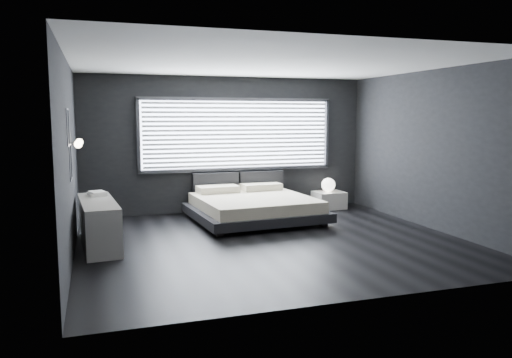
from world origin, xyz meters
name	(u,v)px	position (x,y,z in m)	size (l,w,h in m)	color
room	(273,154)	(0.00, 0.00, 1.40)	(6.04, 6.00, 2.80)	black
window	(238,134)	(0.20, 2.70, 1.61)	(4.14, 0.09, 1.52)	white
headboard	(239,184)	(0.20, 2.64, 0.57)	(1.96, 0.16, 0.52)	black
sconce_near	(78,144)	(-2.88, 0.05, 1.60)	(0.18, 0.11, 0.11)	silver
sconce_far	(79,142)	(-2.88, 0.65, 1.60)	(0.18, 0.11, 0.11)	silver
wall_art_upper	(68,127)	(-2.98, -0.55, 1.85)	(0.01, 0.48, 0.48)	#47474C
wall_art_lower	(71,162)	(-2.98, -0.30, 1.38)	(0.01, 0.48, 0.48)	#47474C
bed	(254,206)	(0.19, 1.59, 0.28)	(2.46, 2.37, 0.60)	black
nightstand	(329,200)	(2.13, 2.30, 0.18)	(0.63, 0.52, 0.36)	silver
orb_lamp	(328,185)	(2.12, 2.33, 0.51)	(0.30, 0.30, 0.30)	white
dresser	(99,223)	(-2.65, 0.51, 0.36)	(0.65, 1.81, 0.71)	silver
book_stack	(97,193)	(-2.65, 1.03, 0.74)	(0.33, 0.39, 0.07)	white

